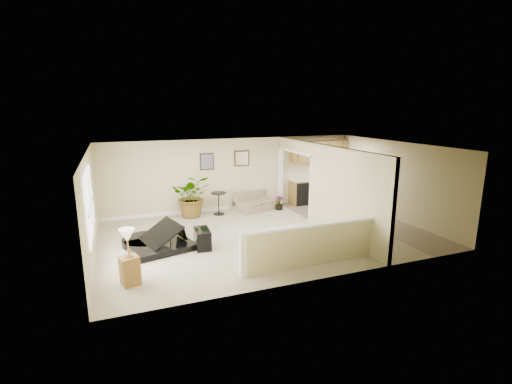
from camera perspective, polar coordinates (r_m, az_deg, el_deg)
name	(u,v)px	position (r m, az deg, el deg)	size (l,w,h in m)	color
floor	(266,234)	(10.65, 1.59, -6.55)	(9.00, 9.00, 0.00)	#BCAF92
back_wall	(234,174)	(13.06, -3.48, 2.76)	(9.00, 0.04, 2.50)	beige
front_wall	(323,222)	(7.72, 10.31, -4.61)	(9.00, 0.04, 2.50)	beige
left_wall	(90,207)	(9.55, -24.14, -2.15)	(0.04, 6.00, 2.50)	beige
right_wall	(396,181)	(12.70, 20.70, 1.66)	(0.04, 6.00, 2.50)	beige
ceiling	(267,147)	(10.09, 1.68, 6.96)	(9.00, 6.00, 0.04)	beige
kitchen_vinyl	(358,222)	(12.16, 15.46, -4.51)	(2.70, 6.00, 0.01)	tan
interior_partition	(318,186)	(11.32, 9.56, 0.87)	(0.18, 5.99, 2.50)	beige
pony_half_wall	(309,244)	(8.56, 8.10, -7.94)	(3.42, 0.22, 1.00)	beige
left_window	(89,204)	(9.02, -24.30, -1.70)	(0.05, 2.15, 1.45)	white
wall_art_left	(207,162)	(12.70, -7.57, 4.67)	(0.48, 0.04, 0.58)	#3C2116
wall_mirror	(242,158)	(13.04, -2.21, 5.20)	(0.55, 0.04, 0.55)	#3C2116
kitchen_cabinets	(316,180)	(14.18, 9.26, 1.86)	(2.36, 0.65, 2.33)	olive
piano	(157,225)	(9.86, -14.96, -4.94)	(2.02, 2.03, 1.43)	black
piano_bench	(202,238)	(9.72, -8.27, -7.09)	(0.37, 0.73, 0.49)	black
loveseat	(255,201)	(13.08, -0.12, -1.39)	(1.70, 1.26, 0.83)	#9C8B63
accent_table	(219,200)	(12.54, -5.77, -1.29)	(0.52, 0.52, 0.76)	black
palm_plant	(192,196)	(12.34, -9.76, -0.65)	(1.47, 1.34, 1.41)	black
small_plant	(279,204)	(13.13, 3.60, -1.84)	(0.32, 0.32, 0.49)	black
lamp_stand	(129,261)	(8.05, -18.94, -10.02)	(0.42, 0.42, 1.19)	olive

